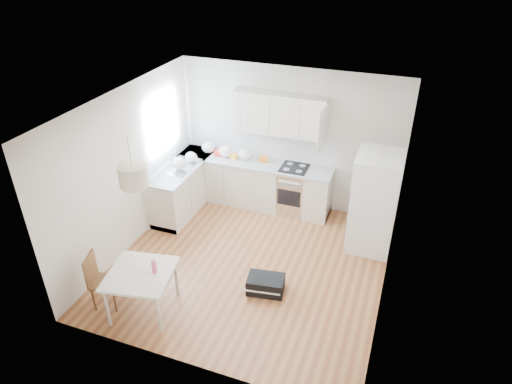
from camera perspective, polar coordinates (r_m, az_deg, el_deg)
floor at (r=7.54m, az=-0.78°, el=-8.97°), size 4.20×4.20×0.00m
ceiling at (r=6.19m, az=-0.96°, el=10.75°), size 4.20×4.20×0.00m
wall_back at (r=8.54m, az=4.20°, el=6.64°), size 4.20×0.00×4.20m
wall_left at (r=7.68m, az=-15.68°, el=2.65°), size 0.00×4.20×4.20m
wall_right at (r=6.43m, az=16.95°, el=-3.36°), size 0.00×4.20×4.20m
window_glassblock at (r=8.37m, az=-11.61°, el=8.55°), size 0.02×1.00×1.00m
cabinets_back at (r=8.86m, az=-0.29°, el=1.06°), size 3.00×0.60×0.88m
cabinets_left at (r=8.83m, az=-8.97°, el=0.57°), size 0.60×1.80×0.88m
counter_back at (r=8.64m, az=-0.30°, el=3.72°), size 3.02×0.64×0.04m
counter_left at (r=8.62m, az=-9.22°, el=3.23°), size 0.64×1.82×0.04m
backsplash_back at (r=8.76m, az=0.37°, el=6.35°), size 3.00×0.01×0.58m
backsplash_left at (r=8.62m, az=-11.11°, el=5.35°), size 0.01×1.80×0.58m
upper_cabinets at (r=8.24m, az=3.00°, el=9.71°), size 1.70×0.32×0.75m
range_oven at (r=8.65m, az=4.68°, el=0.17°), size 0.50×0.61×0.88m
sink at (r=8.57m, az=-9.38°, el=3.17°), size 0.50×0.80×0.16m
refrigerator at (r=7.74m, az=14.69°, el=-1.23°), size 0.83×0.86×1.70m
dining_table at (r=6.55m, az=-14.23°, el=-10.24°), size 1.01×1.01×0.68m
dining_chair at (r=6.91m, az=-18.31°, el=-10.50°), size 0.44×0.44×0.86m
drink_bottle at (r=6.40m, az=-12.65°, el=-8.91°), size 0.09×0.09×0.24m
gym_bag at (r=6.97m, az=1.22°, el=-11.47°), size 0.60×0.44×0.25m
pendant_lamp at (r=5.66m, az=-15.12°, el=1.94°), size 0.37×0.37×0.27m
grocery_bag_a at (r=8.98m, az=-5.99°, el=5.58°), size 0.25×0.22×0.23m
grocery_bag_b at (r=8.78m, az=-3.78°, el=5.11°), size 0.26×0.22×0.24m
grocery_bag_c at (r=8.66m, az=-1.39°, el=4.72°), size 0.24×0.21×0.22m
grocery_bag_d at (r=8.65m, az=-8.10°, el=4.33°), size 0.23×0.19×0.21m
grocery_bag_e at (r=8.38m, az=-9.54°, el=3.49°), size 0.27×0.23×0.25m
snack_orange at (r=8.60m, az=0.90°, el=4.15°), size 0.19×0.15×0.11m
snack_yellow at (r=8.73m, az=-2.78°, el=4.51°), size 0.17×0.14×0.10m
snack_red at (r=8.88m, az=-4.70°, el=4.89°), size 0.16×0.12×0.10m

